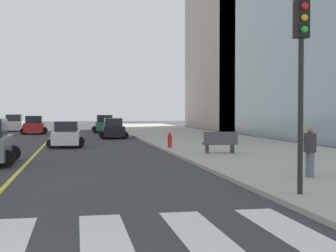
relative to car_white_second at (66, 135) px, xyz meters
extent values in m
cube|color=#9E9B93|center=(10.65, -7.51, -0.71)|extent=(10.00, 120.00, 0.15)
cube|color=silver|center=(-0.65, -23.51, -0.78)|extent=(0.90, 4.00, 0.01)
cube|color=silver|center=(1.15, -23.51, -0.78)|extent=(0.90, 4.00, 0.01)
cube|color=silver|center=(2.95, -23.51, -0.78)|extent=(0.90, 4.00, 0.01)
cube|color=silver|center=(4.75, -23.51, -0.78)|extent=(0.90, 4.00, 0.01)
cube|color=yellow|center=(-1.55, 12.49, -0.78)|extent=(0.16, 80.00, 0.01)
cube|color=#9E9B93|center=(26.11, 28.59, 10.54)|extent=(18.00, 24.00, 22.64)
cylinder|color=black|center=(-2.30, -8.59, -0.42)|extent=(0.73, 0.26, 0.73)
cylinder|color=black|center=(-2.21, -11.37, -0.42)|extent=(0.73, 0.26, 0.73)
cube|color=silver|center=(0.00, -0.06, -0.17)|extent=(1.82, 3.81, 0.80)
cube|color=#1E2328|center=(0.01, 0.17, 0.55)|extent=(1.49, 1.92, 0.68)
cylinder|color=black|center=(-0.91, -1.19, -0.48)|extent=(0.61, 0.22, 0.61)
cylinder|color=black|center=(0.82, -1.25, -0.48)|extent=(0.61, 0.22, 0.61)
cylinder|color=black|center=(-0.83, 1.14, -0.48)|extent=(0.61, 0.22, 0.61)
cylinder|color=black|center=(0.90, 1.08, -0.48)|extent=(0.61, 0.22, 0.61)
cube|color=black|center=(3.78, 9.64, -0.15)|extent=(1.81, 3.90, 0.83)
cube|color=#1E2328|center=(3.79, 9.87, 0.60)|extent=(1.50, 1.96, 0.70)
cylinder|color=black|center=(2.87, 8.45, -0.47)|extent=(0.63, 0.21, 0.63)
cylinder|color=black|center=(4.66, 8.43, -0.47)|extent=(0.63, 0.21, 0.63)
cylinder|color=black|center=(2.90, 10.86, -0.47)|extent=(0.63, 0.21, 0.63)
cylinder|color=black|center=(4.69, 10.83, -0.47)|extent=(0.63, 0.21, 0.63)
cube|color=#236B42|center=(3.68, 21.06, -0.08)|extent=(1.96, 4.32, 0.92)
cube|color=#1E2328|center=(3.68, 21.31, 0.75)|extent=(1.65, 2.16, 0.78)
cylinder|color=black|center=(2.68, 19.72, -0.44)|extent=(0.70, 0.23, 0.70)
cylinder|color=black|center=(4.67, 19.72, -0.44)|extent=(0.70, 0.23, 0.70)
cylinder|color=black|center=(2.68, 22.40, -0.44)|extent=(0.70, 0.23, 0.70)
cylinder|color=black|center=(4.68, 22.39, -0.44)|extent=(0.70, 0.23, 0.70)
cube|color=red|center=(-3.62, 19.09, -0.10)|extent=(2.01, 4.24, 0.90)
cube|color=#1E2328|center=(-3.61, 18.84, 0.71)|extent=(1.65, 2.14, 0.76)
cylinder|color=black|center=(-2.69, 20.41, -0.45)|extent=(0.68, 0.24, 0.68)
cylinder|color=black|center=(-4.62, 20.36, -0.45)|extent=(0.68, 0.24, 0.68)
cylinder|color=black|center=(-2.61, 17.82, -0.45)|extent=(0.68, 0.24, 0.68)
cylinder|color=black|center=(-4.55, 17.76, -0.45)|extent=(0.68, 0.24, 0.68)
cube|color=#B7B7BC|center=(-6.50, 27.03, -0.07)|extent=(2.04, 4.41, 0.94)
cube|color=#1E2328|center=(-6.49, 26.77, 0.78)|extent=(1.70, 2.21, 0.79)
cylinder|color=black|center=(-5.50, 28.41, -0.43)|extent=(0.71, 0.24, 0.71)
cylinder|color=black|center=(-7.53, 28.38, -0.43)|extent=(0.71, 0.24, 0.71)
cylinder|color=black|center=(-5.47, 25.68, -0.43)|extent=(0.71, 0.24, 0.71)
cylinder|color=black|center=(-7.49, 25.66, -0.43)|extent=(0.71, 0.24, 0.71)
cylinder|color=black|center=(6.45, -20.49, 1.41)|extent=(0.14, 0.14, 4.10)
cube|color=black|center=(6.45, -20.49, 3.96)|extent=(0.36, 0.28, 1.00)
sphere|color=red|center=(6.45, -20.67, 4.26)|extent=(0.18, 0.18, 0.18)
sphere|color=orange|center=(6.45, -20.67, 3.96)|extent=(0.18, 0.18, 0.18)
sphere|color=green|center=(6.45, -20.67, 3.66)|extent=(0.18, 0.18, 0.18)
cube|color=#47474C|center=(8.01, -8.00, -0.15)|extent=(1.83, 0.68, 0.08)
cube|color=#47474C|center=(8.00, -8.24, 0.19)|extent=(1.80, 0.18, 0.60)
cube|color=#2D2D33|center=(7.34, -7.96, -0.41)|extent=(0.13, 0.48, 0.44)
cube|color=#2D2D33|center=(8.69, -8.05, -0.41)|extent=(0.13, 0.48, 0.44)
cylinder|color=slate|center=(8.28, -17.57, -0.22)|extent=(0.19, 0.19, 0.83)
cylinder|color=slate|center=(8.25, -17.40, -0.22)|extent=(0.19, 0.19, 0.83)
cylinder|color=#2D2D33|center=(8.26, -17.48, 0.51)|extent=(0.41, 0.41, 0.62)
sphere|color=#936B4C|center=(8.26, -17.48, 0.93)|extent=(0.22, 0.22, 0.22)
cylinder|color=red|center=(6.15, -3.86, -0.28)|extent=(0.26, 0.26, 0.70)
sphere|color=red|center=(6.15, -3.86, 0.15)|extent=(0.22, 0.22, 0.22)
camera|label=1|loc=(0.65, -32.39, 1.55)|focal=51.93mm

